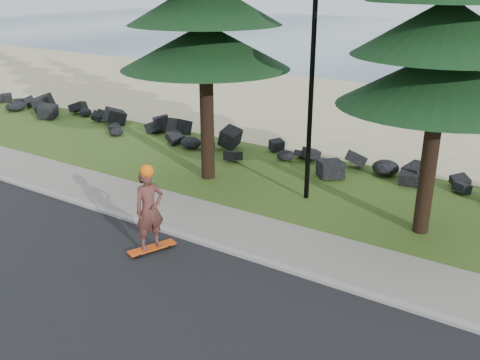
{
  "coord_description": "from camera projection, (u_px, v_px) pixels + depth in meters",
  "views": [
    {
      "loc": [
        6.46,
        -10.26,
        6.17
      ],
      "look_at": [
        -0.27,
        0.0,
        1.52
      ],
      "focal_mm": 40.0,
      "sensor_mm": 36.0,
      "label": 1
    }
  ],
  "objects": [
    {
      "name": "ground",
      "position": [
        249.0,
        238.0,
        13.52
      ],
      "size": [
        160.0,
        160.0,
        0.0
      ],
      "primitive_type": "plane",
      "color": "#3C591B",
      "rests_on": "ground"
    },
    {
      "name": "kerb",
      "position": [
        229.0,
        251.0,
        12.8
      ],
      "size": [
        160.0,
        0.2,
        0.1
      ],
      "primitive_type": "cube",
      "color": "#9F968F",
      "rests_on": "ground"
    },
    {
      "name": "seawall_boulders",
      "position": [
        338.0,
        174.0,
        17.9
      ],
      "size": [
        60.0,
        2.4,
        1.1
      ],
      "primitive_type": null,
      "color": "black",
      "rests_on": "ground"
    },
    {
      "name": "beach_sand",
      "position": [
        416.0,
        119.0,
        24.85
      ],
      "size": [
        160.0,
        15.0,
        0.01
      ],
      "primitive_type": "cube",
      "color": "tan",
      "rests_on": "ground"
    },
    {
      "name": "road",
      "position": [
        121.0,
        329.0,
        10.0
      ],
      "size": [
        160.0,
        7.0,
        0.02
      ],
      "primitive_type": "cube",
      "color": "black",
      "rests_on": "ground"
    },
    {
      "name": "sidewalk",
      "position": [
        253.0,
        234.0,
        13.67
      ],
      "size": [
        160.0,
        2.0,
        0.08
      ],
      "primitive_type": "cube",
      "color": "gray",
      "rests_on": "ground"
    },
    {
      "name": "lamp_post",
      "position": [
        313.0,
        58.0,
        14.56
      ],
      "size": [
        0.25,
        0.14,
        8.14
      ],
      "color": "black",
      "rests_on": "ground"
    },
    {
      "name": "skateboarder",
      "position": [
        149.0,
        210.0,
        12.46
      ],
      "size": [
        0.71,
        1.21,
        2.2
      ],
      "rotation": [
        0.0,
        0.0,
        1.19
      ],
      "color": "#DE460D",
      "rests_on": "ground"
    }
  ]
}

